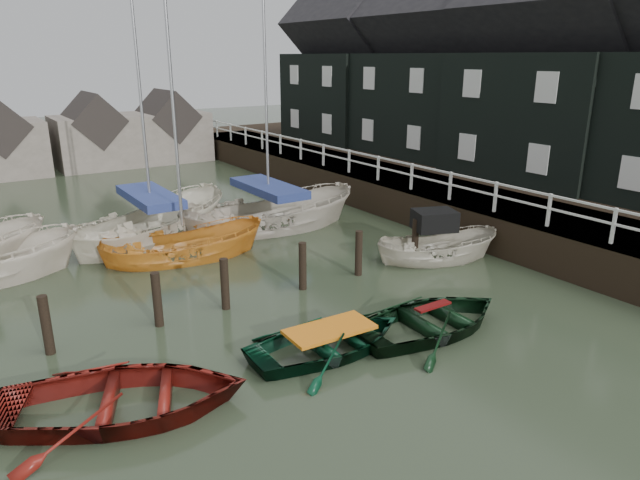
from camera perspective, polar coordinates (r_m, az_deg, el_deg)
ground at (r=13.56m, az=0.76°, el=-10.10°), size 120.00×120.00×0.00m
pier at (r=26.29m, az=5.47°, el=5.40°), size 3.04×32.00×2.70m
land_strip at (r=30.17m, az=13.65°, el=5.22°), size 14.00×38.00×1.50m
quay_houses at (r=28.60m, az=16.53°, el=15.83°), size 6.52×28.14×10.01m
mooring_pilings at (r=15.23m, az=-9.16°, el=-5.00°), size 13.72×0.22×1.80m
far_sheds at (r=36.94m, az=-21.90°, el=9.64°), size 14.00×4.08×4.39m
rowboat_red at (r=11.72m, az=-18.89°, el=-16.11°), size 5.46×4.75×0.95m
rowboat_green at (r=13.16m, az=0.97°, el=-11.04°), size 3.95×2.89×0.80m
rowboat_dkgreen at (r=14.30m, az=11.06°, el=-8.90°), size 4.29×3.14×0.86m
motorboat at (r=18.98m, az=11.54°, el=-1.74°), size 4.37×2.90×2.44m
sailboat_b at (r=21.71m, az=-16.29°, el=0.28°), size 7.34×5.24×12.09m
sailboat_c at (r=19.41m, az=-13.37°, el=-1.70°), size 5.62×2.98×9.64m
sailboat_d at (r=22.18m, az=-5.07°, el=1.31°), size 7.31×3.70×11.60m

